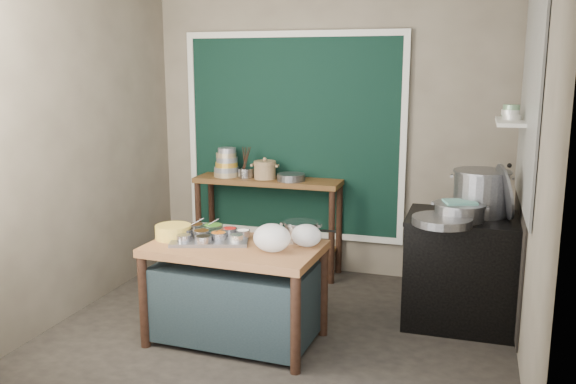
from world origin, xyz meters
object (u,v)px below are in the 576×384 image
(prep_table, at_px, (235,293))
(stove_block, at_px, (464,272))
(saucepan, at_px, (301,231))
(yellow_basin, at_px, (173,232))
(ceramic_crock, at_px, (265,171))
(condiment_tray, at_px, (211,239))
(utensil_cup, at_px, (246,173))
(stock_pot, at_px, (481,193))
(steamer, at_px, (459,211))
(back_counter, at_px, (268,225))

(prep_table, relative_size, stove_block, 1.39)
(saucepan, bearing_deg, yellow_basin, -169.14)
(prep_table, height_order, ceramic_crock, ceramic_crock)
(yellow_basin, distance_m, ceramic_crock, 1.57)
(ceramic_crock, bearing_deg, prep_table, -78.65)
(prep_table, bearing_deg, condiment_tray, 167.74)
(utensil_cup, bearing_deg, saucepan, -54.17)
(stock_pot, bearing_deg, prep_table, -150.82)
(condiment_tray, height_order, utensil_cup, utensil_cup)
(yellow_basin, relative_size, utensil_cup, 1.72)
(steamer, bearing_deg, yellow_basin, -161.02)
(ceramic_crock, height_order, stock_pot, stock_pot)
(steamer, bearing_deg, back_counter, 155.13)
(utensil_cup, bearing_deg, ceramic_crock, 2.69)
(prep_table, bearing_deg, utensil_cup, 110.82)
(condiment_tray, relative_size, steamer, 1.41)
(stove_block, relative_size, saucepan, 3.39)
(saucepan, bearing_deg, utensil_cup, 122.73)
(prep_table, height_order, stock_pot, stock_pot)
(back_counter, bearing_deg, prep_table, -79.68)
(stove_block, height_order, stock_pot, stock_pot)
(yellow_basin, bearing_deg, saucepan, 13.96)
(stove_block, distance_m, saucepan, 1.38)
(yellow_basin, xyz_separation_m, steamer, (2.06, 0.71, 0.14))
(utensil_cup, xyz_separation_m, steamer, (2.06, -0.83, -0.05))
(yellow_basin, height_order, stock_pot, stock_pot)
(back_counter, distance_m, stock_pot, 2.17)
(steamer, bearing_deg, utensil_cup, 158.06)
(stove_block, xyz_separation_m, utensil_cup, (-2.12, 0.71, 0.57))
(stove_block, bearing_deg, stock_pot, 48.36)
(back_counter, height_order, utensil_cup, utensil_cup)
(prep_table, distance_m, stock_pot, 2.06)
(stock_pot, distance_m, steamer, 0.29)
(stove_block, distance_m, utensil_cup, 2.31)
(back_counter, xyz_separation_m, stock_pot, (1.99, -0.63, 0.58))
(back_counter, relative_size, yellow_basin, 5.37)
(prep_table, height_order, condiment_tray, condiment_tray)
(stove_block, relative_size, condiment_tray, 1.60)
(prep_table, relative_size, utensil_cup, 7.95)
(ceramic_crock, bearing_deg, utensil_cup, -177.31)
(back_counter, xyz_separation_m, ceramic_crock, (-0.03, -0.01, 0.55))
(condiment_tray, bearing_deg, stove_block, 23.43)
(condiment_tray, xyz_separation_m, steamer, (1.77, 0.67, 0.18))
(saucepan, relative_size, steamer, 0.66)
(ceramic_crock, distance_m, steamer, 2.05)
(utensil_cup, distance_m, ceramic_crock, 0.20)
(yellow_basin, distance_m, stock_pot, 2.41)
(prep_table, relative_size, steamer, 3.13)
(prep_table, distance_m, steamer, 1.81)
(utensil_cup, bearing_deg, prep_table, -71.87)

